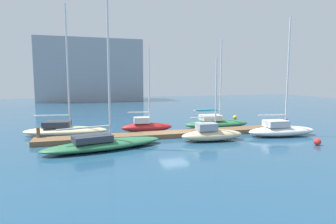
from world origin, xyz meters
TOP-DOWN VIEW (x-y plane):
  - ground_plane at (0.00, 0.00)m, footprint 120.00×120.00m
  - dock_pier at (0.00, 0.00)m, footprint 23.74×1.92m
  - dock_piling_near_end at (-11.47, 0.81)m, footprint 0.28×0.28m
  - dock_piling_far_end at (11.47, -0.81)m, footprint 0.28×0.28m
  - sailboat_0 at (-9.58, 3.29)m, footprint 7.81×3.61m
  - sailboat_1 at (-6.55, -3.12)m, footprint 9.25×4.33m
  - sailboat_2 at (-1.98, 2.87)m, footprint 5.14×1.90m
  - sailboat_3 at (2.41, -2.72)m, footprint 5.46×2.08m
  - sailboat_4 at (5.64, 2.95)m, footprint 7.24×2.75m
  - sailboat_5 at (9.39, -2.71)m, footprint 6.70×2.61m
  - mooring_buoy_red at (9.64, -6.65)m, footprint 0.55×0.55m
  - mooring_buoy_yellow at (11.02, 8.21)m, footprint 0.52×0.52m
  - harbor_building_distant at (-5.93, 48.55)m, footprint 24.15×11.21m

SIDE VIEW (x-z plane):
  - ground_plane at x=0.00m, z-range 0.00..0.00m
  - dock_pier at x=0.00m, z-range 0.00..0.41m
  - mooring_buoy_yellow at x=11.02m, z-range 0.00..0.52m
  - mooring_buoy_red at x=9.64m, z-range 0.00..0.55m
  - sailboat_1 at x=-6.55m, z-range -4.92..5.91m
  - sailboat_0 at x=-9.58m, z-range -5.33..6.47m
  - sailboat_4 at x=5.64m, z-range -4.14..5.32m
  - sailboat_3 at x=2.41m, z-range -2.84..4.02m
  - sailboat_2 at x=-1.98m, z-range -3.50..4.71m
  - sailboat_5 at x=9.39m, z-range -4.68..5.89m
  - dock_piling_near_end at x=-11.47m, z-range 0.00..1.26m
  - dock_piling_far_end at x=11.47m, z-range 0.00..1.26m
  - harbor_building_distant at x=-5.93m, z-range 0.00..14.65m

